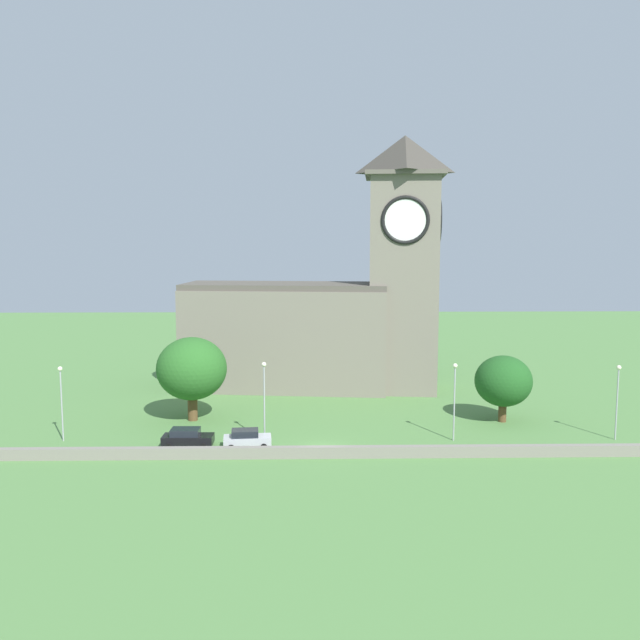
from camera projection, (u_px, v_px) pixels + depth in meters
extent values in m
plane|color=#517F42|center=(319.00, 408.00, 74.83)|extent=(200.00, 200.00, 0.00)
cube|color=slate|center=(286.00, 338.00, 84.83)|extent=(26.26, 12.68, 12.60)
cube|color=#524C43|center=(285.00, 286.00, 84.03)|extent=(26.18, 11.88, 0.70)
cube|color=slate|center=(403.00, 285.00, 82.72)|extent=(9.00, 9.00, 26.25)
cube|color=#5B554B|center=(405.00, 175.00, 81.12)|extent=(10.44, 10.44, 0.50)
pyramid|color=#403C35|center=(405.00, 154.00, 80.82)|extent=(9.45, 9.45, 4.49)
cylinder|color=white|center=(405.00, 220.00, 77.68)|extent=(5.21, 0.69, 5.22)
torus|color=black|center=(405.00, 220.00, 77.68)|extent=(5.71, 1.09, 5.69)
cylinder|color=white|center=(438.00, 221.00, 81.42)|extent=(0.69, 5.21, 5.22)
torus|color=black|center=(438.00, 221.00, 81.42)|extent=(1.09, 5.71, 5.69)
cube|color=gray|center=(323.00, 452.00, 57.75)|extent=(59.30, 0.70, 1.00)
cube|color=black|center=(188.00, 439.00, 60.81)|extent=(4.61, 1.98, 0.77)
cube|color=#1E232B|center=(185.00, 432.00, 60.73)|extent=(2.59, 1.71, 0.61)
cylinder|color=black|center=(207.00, 440.00, 61.81)|extent=(0.62, 0.35, 0.62)
cylinder|color=black|center=(203.00, 447.00, 59.92)|extent=(0.62, 0.35, 0.62)
cylinder|color=black|center=(173.00, 440.00, 61.80)|extent=(0.62, 0.35, 0.62)
cylinder|color=black|center=(169.00, 447.00, 59.91)|extent=(0.62, 0.35, 0.62)
cube|color=silver|center=(247.00, 440.00, 60.50)|extent=(4.41, 2.13, 0.77)
cube|color=#1E232B|center=(245.00, 433.00, 60.40)|extent=(2.52, 1.76, 0.61)
cylinder|color=black|center=(263.00, 441.00, 61.57)|extent=(0.64, 0.37, 0.62)
cylinder|color=black|center=(264.00, 447.00, 59.82)|extent=(0.64, 0.37, 0.62)
cylinder|color=black|center=(232.00, 442.00, 61.27)|extent=(0.64, 0.37, 0.62)
cylinder|color=black|center=(231.00, 448.00, 59.52)|extent=(0.64, 0.37, 0.62)
cylinder|color=#9EA0A5|center=(62.00, 406.00, 62.24)|extent=(0.14, 0.14, 6.65)
sphere|color=#F4EFCC|center=(60.00, 369.00, 61.82)|extent=(0.44, 0.44, 0.44)
cylinder|color=#9EA0A5|center=(264.00, 404.00, 62.09)|extent=(0.14, 0.14, 7.09)
sphere|color=#F4EFCC|center=(264.00, 364.00, 61.64)|extent=(0.44, 0.44, 0.44)
cylinder|color=#9EA0A5|center=(454.00, 404.00, 62.38)|extent=(0.14, 0.14, 6.91)
sphere|color=#F4EFCC|center=(455.00, 366.00, 61.94)|extent=(0.44, 0.44, 0.44)
cylinder|color=#9EA0A5|center=(617.00, 405.00, 62.65)|extent=(0.14, 0.14, 6.69)
sphere|color=#F4EFCC|center=(619.00, 368.00, 62.23)|extent=(0.44, 0.44, 0.44)
cylinder|color=brown|center=(193.00, 407.00, 69.68)|extent=(1.01, 1.01, 2.76)
ellipsoid|color=#286023|center=(192.00, 369.00, 69.19)|extent=(7.24, 7.24, 6.52)
cylinder|color=brown|center=(502.00, 412.00, 69.18)|extent=(0.82, 0.82, 2.10)
ellipsoid|color=#1E511E|center=(503.00, 381.00, 68.80)|extent=(5.84, 5.84, 5.25)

